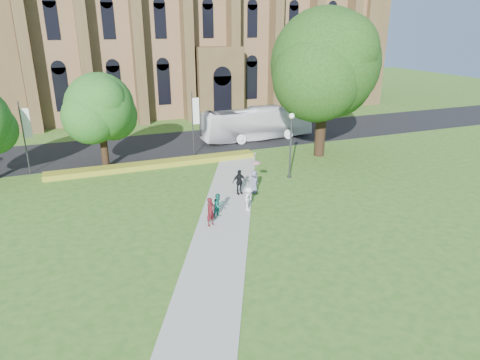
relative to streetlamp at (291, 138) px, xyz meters
name	(u,v)px	position (x,y,z in m)	size (l,w,h in m)	color
ground	(230,226)	(-7.50, -6.50, -3.30)	(160.00, 160.00, 0.00)	#31601C
road	(162,145)	(-7.50, 13.50, -3.29)	(160.00, 10.00, 0.02)	black
footpath	(225,219)	(-7.50, -5.50, -3.28)	(3.20, 30.00, 0.04)	#B2B2A8
flower_hedge	(156,164)	(-9.50, 6.70, -3.07)	(18.00, 1.40, 0.45)	gold
cathedral	(198,14)	(2.50, 33.23, 9.69)	(52.60, 18.25, 28.00)	brown
streetlamp	(291,138)	(0.00, 0.00, 0.00)	(0.44, 0.44, 5.24)	#38383D
large_tree	(325,64)	(5.50, 4.50, 5.07)	(9.60, 9.60, 13.20)	#332114
street_tree_1	(100,107)	(-13.50, 8.00, 1.93)	(5.60, 5.60, 8.05)	#332114
banner_pole_0	(194,120)	(-5.39, 8.70, 0.09)	(0.70, 0.10, 6.00)	#38383D
banner_pole_1	(25,134)	(-19.39, 8.70, 0.09)	(0.70, 0.10, 6.00)	#38383D
tour_coach	(257,124)	(2.44, 12.18, -1.59)	(2.83, 12.11, 3.37)	white
pedestrian_0	(211,212)	(-8.59, -6.07, -2.36)	(0.66, 0.43, 1.80)	#4C1117
pedestrian_1	(218,205)	(-7.76, -5.07, -2.46)	(0.77, 0.60, 1.58)	#167062
pedestrian_2	(249,199)	(-5.56, -4.78, -2.46)	(1.03, 0.59, 1.60)	silver
pedestrian_3	(239,182)	(-5.09, -1.88, -2.34)	(1.07, 0.45, 1.83)	black
pedestrian_4	(254,182)	(-3.97, -2.01, -2.43)	(0.81, 0.53, 1.65)	slate
parasol	(256,166)	(-3.79, -1.91, -1.30)	(0.70, 0.70, 0.61)	#EAA5C0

